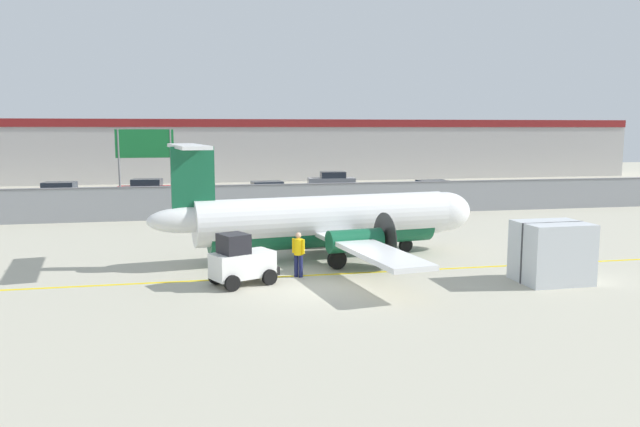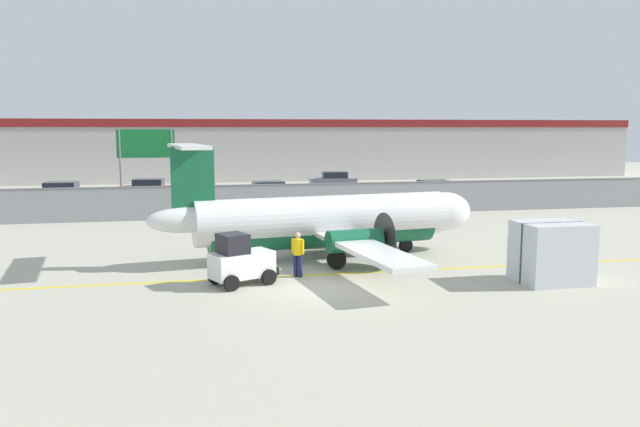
{
  "view_description": "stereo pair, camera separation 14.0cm",
  "coord_description": "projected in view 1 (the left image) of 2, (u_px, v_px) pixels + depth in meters",
  "views": [
    {
      "loc": [
        -4.41,
        -20.78,
        5.55
      ],
      "look_at": [
        1.16,
        6.08,
        1.8
      ],
      "focal_mm": 35.0,
      "sensor_mm": 36.0,
      "label": 1
    },
    {
      "loc": [
        -4.28,
        -20.81,
        5.55
      ],
      "look_at": [
        1.16,
        6.08,
        1.8
      ],
      "focal_mm": 35.0,
      "sensor_mm": 36.0,
      "label": 2
    }
  ],
  "objects": [
    {
      "name": "highway_sign",
      "position": [
        145.0,
        151.0,
        39.51
      ],
      "size": [
        3.6,
        0.14,
        5.5
      ],
      "color": "slate",
      "rests_on": "ground"
    },
    {
      "name": "baggage_tug",
      "position": [
        241.0,
        261.0,
        22.19
      ],
      "size": [
        2.58,
        2.11,
        1.88
      ],
      "rotation": [
        0.0,
        0.0,
        0.43
      ],
      "color": "silver",
      "rests_on": "ground"
    },
    {
      "name": "parking_lot_strip",
      "position": [
        247.0,
        197.0,
        50.41
      ],
      "size": [
        98.0,
        17.0,
        0.12
      ],
      "color": "#38383A",
      "rests_on": "ground"
    },
    {
      "name": "cargo_container",
      "position": [
        552.0,
        252.0,
        22.57
      ],
      "size": [
        2.44,
        2.03,
        2.2
      ],
      "rotation": [
        0.0,
        0.0,
        0.01
      ],
      "color": "silver",
      "rests_on": "ground"
    },
    {
      "name": "parked_car_3",
      "position": [
        332.0,
        181.0,
        56.07
      ],
      "size": [
        4.33,
        2.29,
        1.58
      ],
      "rotation": [
        0.0,
        0.0,
        3.05
      ],
      "color": "gray",
      "rests_on": "parking_lot_strip"
    },
    {
      "name": "perimeter_fence",
      "position": [
        263.0,
        200.0,
        39.11
      ],
      "size": [
        98.0,
        0.1,
        2.1
      ],
      "color": "gray",
      "rests_on": "ground"
    },
    {
      "name": "traffic_cone_near_right",
      "position": [
        248.0,
        243.0,
        28.62
      ],
      "size": [
        0.36,
        0.36,
        0.64
      ],
      "color": "orange",
      "rests_on": "ground"
    },
    {
      "name": "ground_plane",
      "position": [
        312.0,
        275.0,
        23.74
      ],
      "size": [
        140.0,
        140.0,
        0.01
      ],
      "color": "#B2AD99"
    },
    {
      "name": "commuter_airplane",
      "position": [
        330.0,
        221.0,
        26.83
      ],
      "size": [
        14.6,
        16.06,
        4.92
      ],
      "rotation": [
        0.0,
        0.0,
        0.14
      ],
      "color": "white",
      "rests_on": "ground"
    },
    {
      "name": "parked_car_4",
      "position": [
        431.0,
        191.0,
        46.87
      ],
      "size": [
        4.31,
        2.23,
        1.58
      ],
      "rotation": [
        0.0,
        0.0,
        3.21
      ],
      "color": "gray",
      "rests_on": "parking_lot_strip"
    },
    {
      "name": "parked_car_0",
      "position": [
        61.0,
        193.0,
        45.23
      ],
      "size": [
        4.32,
        2.27,
        1.58
      ],
      "rotation": [
        0.0,
        0.0,
        -0.08
      ],
      "color": "gray",
      "rests_on": "parking_lot_strip"
    },
    {
      "name": "ground_crew_worker",
      "position": [
        298.0,
        252.0,
        23.36
      ],
      "size": [
        0.48,
        0.48,
        1.7
      ],
      "rotation": [
        0.0,
        0.0,
        0.85
      ],
      "color": "#191E4C",
      "rests_on": "ground"
    },
    {
      "name": "parked_car_2",
      "position": [
        269.0,
        192.0,
        45.85
      ],
      "size": [
        4.32,
        2.26,
        1.58
      ],
      "rotation": [
        0.0,
        0.0,
        0.08
      ],
      "color": "silver",
      "rests_on": "parking_lot_strip"
    },
    {
      "name": "parked_car_1",
      "position": [
        146.0,
        189.0,
        48.0
      ],
      "size": [
        4.38,
        2.4,
        1.58
      ],
      "rotation": [
        0.0,
        0.0,
        3.02
      ],
      "color": "red",
      "rests_on": "parking_lot_strip"
    },
    {
      "name": "traffic_cone_near_left",
      "position": [
        238.0,
        267.0,
        23.69
      ],
      "size": [
        0.36,
        0.36,
        0.64
      ],
      "color": "orange",
      "rests_on": "ground"
    },
    {
      "name": "background_building",
      "position": [
        232.0,
        150.0,
        67.91
      ],
      "size": [
        91.0,
        8.1,
        6.5
      ],
      "color": "#BCB7B2",
      "rests_on": "ground"
    }
  ]
}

